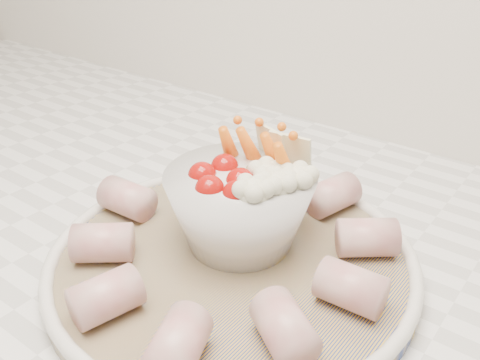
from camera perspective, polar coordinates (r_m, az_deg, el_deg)
The scene contains 3 objects.
serving_platter at distance 0.48m, azimuth -0.85°, elevation -8.51°, with size 0.33×0.33×0.02m.
veggie_bowl at distance 0.47m, azimuth 0.25°, elevation -2.54°, with size 0.13×0.13×0.10m.
cured_meat_rolls at distance 0.47m, azimuth -0.94°, elevation -6.39°, with size 0.29×0.30×0.03m.
Camera 1 is at (0.12, 1.11, 1.22)m, focal length 40.00 mm.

